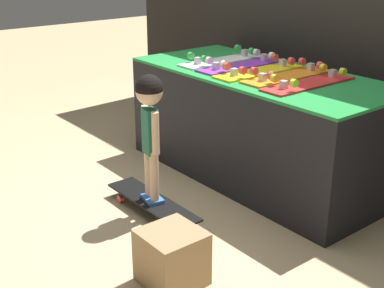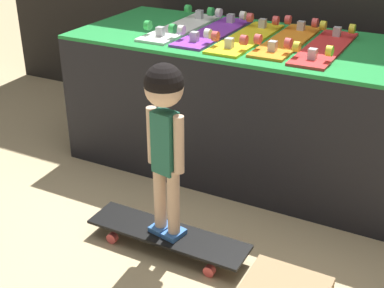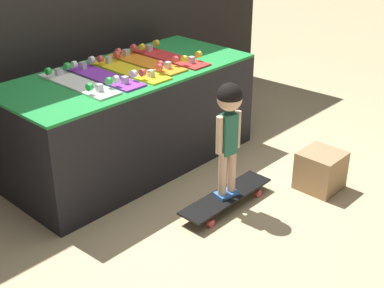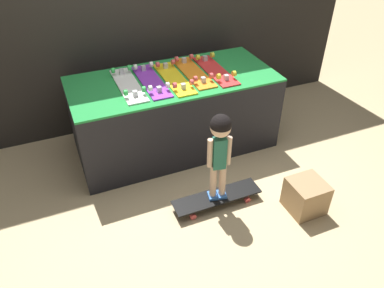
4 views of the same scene
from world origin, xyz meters
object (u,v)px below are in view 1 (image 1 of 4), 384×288
object	(u,v)px
child	(150,115)
storage_box	(172,257)
skateboard_purple_on_rack	(241,65)
skateboard_orange_on_rack	(287,75)
skateboard_white_on_rack	(222,60)
skateboard_yellow_on_rack	(259,70)
skateboard_red_on_rack	(309,82)
skateboard_on_floor	(153,203)

from	to	relation	value
child	storage_box	distance (m)	0.92
skateboard_purple_on_rack	skateboard_orange_on_rack	xyz separation A→B (m)	(0.44, 0.02, 0.00)
skateboard_purple_on_rack	skateboard_orange_on_rack	bearing A→B (deg)	2.61
skateboard_white_on_rack	skateboard_purple_on_rack	xyz separation A→B (m)	(0.22, -0.01, 0.00)
skateboard_white_on_rack	storage_box	size ratio (longest dim) A/B	2.48
skateboard_yellow_on_rack	skateboard_red_on_rack	bearing A→B (deg)	1.37
skateboard_red_on_rack	skateboard_on_floor	world-z (taller)	skateboard_red_on_rack
skateboard_orange_on_rack	skateboard_white_on_rack	bearing A→B (deg)	-178.83
skateboard_white_on_rack	child	distance (m)	1.09
skateboard_orange_on_rack	child	distance (m)	1.02
skateboard_white_on_rack	skateboard_orange_on_rack	bearing A→B (deg)	1.17
child	storage_box	world-z (taller)	child
skateboard_on_floor	storage_box	world-z (taller)	storage_box
skateboard_white_on_rack	skateboard_on_floor	distance (m)	1.31
skateboard_purple_on_rack	storage_box	world-z (taller)	skateboard_purple_on_rack
skateboard_on_floor	storage_box	xyz separation A→B (m)	(0.67, -0.34, 0.07)
skateboard_purple_on_rack	storage_box	size ratio (longest dim) A/B	2.48
skateboard_yellow_on_rack	skateboard_red_on_rack	distance (m)	0.44
skateboard_purple_on_rack	skateboard_on_floor	world-z (taller)	skateboard_purple_on_rack
skateboard_white_on_rack	skateboard_purple_on_rack	bearing A→B (deg)	-1.71
skateboard_white_on_rack	skateboard_orange_on_rack	size ratio (longest dim) A/B	1.00
skateboard_on_floor	child	distance (m)	0.59
skateboard_purple_on_rack	skateboard_orange_on_rack	distance (m)	0.44
skateboard_yellow_on_rack	skateboard_orange_on_rack	distance (m)	0.22
skateboard_yellow_on_rack	skateboard_orange_on_rack	size ratio (longest dim) A/B	1.00
skateboard_white_on_rack	skateboard_yellow_on_rack	size ratio (longest dim) A/B	1.00
skateboard_orange_on_rack	skateboard_purple_on_rack	bearing A→B (deg)	-177.39
skateboard_orange_on_rack	skateboard_yellow_on_rack	bearing A→B (deg)	-167.29
storage_box	child	bearing A→B (deg)	153.05
skateboard_orange_on_rack	storage_box	bearing A→B (deg)	-70.37
skateboard_red_on_rack	child	distance (m)	1.05
skateboard_purple_on_rack	storage_box	xyz separation A→B (m)	(0.91, -1.32, -0.65)
skateboard_on_floor	storage_box	bearing A→B (deg)	-26.95
skateboard_yellow_on_rack	storage_box	distance (m)	1.60
skateboard_white_on_rack	skateboard_on_floor	size ratio (longest dim) A/B	0.92
skateboard_red_on_rack	skateboard_on_floor	xyz separation A→B (m)	(-0.41, -0.96, -0.72)
child	storage_box	bearing A→B (deg)	-16.08
skateboard_purple_on_rack	skateboard_yellow_on_rack	size ratio (longest dim) A/B	1.00
skateboard_yellow_on_rack	skateboard_orange_on_rack	xyz separation A→B (m)	(0.22, 0.05, 0.00)
skateboard_orange_on_rack	skateboard_red_on_rack	world-z (taller)	same
skateboard_red_on_rack	skateboard_yellow_on_rack	bearing A→B (deg)	-178.63
skateboard_yellow_on_rack	skateboard_on_floor	world-z (taller)	skateboard_yellow_on_rack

